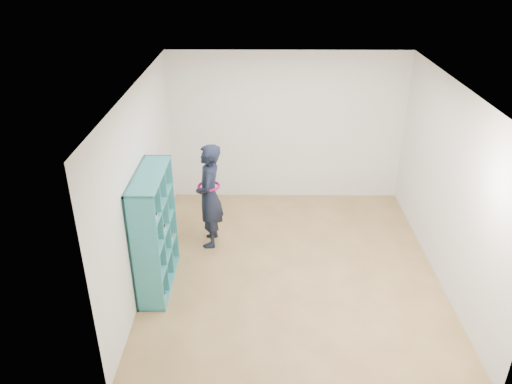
{
  "coord_description": "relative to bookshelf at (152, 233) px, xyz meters",
  "views": [
    {
      "loc": [
        -0.45,
        -5.84,
        4.18
      ],
      "look_at": [
        -0.51,
        0.3,
        1.05
      ],
      "focal_mm": 35.0,
      "sensor_mm": 36.0,
      "label": 1
    }
  ],
  "objects": [
    {
      "name": "wall_front",
      "position": [
        1.84,
        -1.88,
        0.51
      ],
      "size": [
        4.0,
        0.02,
        2.6
      ],
      "primitive_type": "cube",
      "color": "silver",
      "rests_on": "floor"
    },
    {
      "name": "wall_right",
      "position": [
        3.84,
        0.37,
        0.51
      ],
      "size": [
        0.02,
        4.5,
        2.6
      ],
      "primitive_type": "cube",
      "color": "silver",
      "rests_on": "floor"
    },
    {
      "name": "ceiling",
      "position": [
        1.84,
        0.37,
        1.81
      ],
      "size": [
        4.5,
        4.5,
        0.0
      ],
      "primitive_type": "plane",
      "color": "white",
      "rests_on": "wall_back"
    },
    {
      "name": "wall_left",
      "position": [
        -0.16,
        0.37,
        0.51
      ],
      "size": [
        0.02,
        4.5,
        2.6
      ],
      "primitive_type": "cube",
      "color": "silver",
      "rests_on": "floor"
    },
    {
      "name": "person",
      "position": [
        0.64,
        1.01,
        0.01
      ],
      "size": [
        0.39,
        0.59,
        1.61
      ],
      "rotation": [
        0.0,
        0.0,
        -1.57
      ],
      "color": "black",
      "rests_on": "floor"
    },
    {
      "name": "smartphone",
      "position": [
        0.49,
        1.09,
        0.12
      ],
      "size": [
        0.04,
        0.1,
        0.13
      ],
      "rotation": [
        0.43,
        0.0,
        0.29
      ],
      "color": "silver",
      "rests_on": "person"
    },
    {
      "name": "floor",
      "position": [
        1.84,
        0.37,
        -0.79
      ],
      "size": [
        4.5,
        4.5,
        0.0
      ],
      "primitive_type": "plane",
      "color": "olive",
      "rests_on": "ground"
    },
    {
      "name": "bookshelf",
      "position": [
        0.0,
        0.0,
        0.0
      ],
      "size": [
        0.36,
        1.22,
        1.62
      ],
      "color": "teal",
      "rests_on": "floor"
    },
    {
      "name": "wall_back",
      "position": [
        1.84,
        2.62,
        0.51
      ],
      "size": [
        4.0,
        0.02,
        2.6
      ],
      "primitive_type": "cube",
      "color": "silver",
      "rests_on": "floor"
    }
  ]
}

